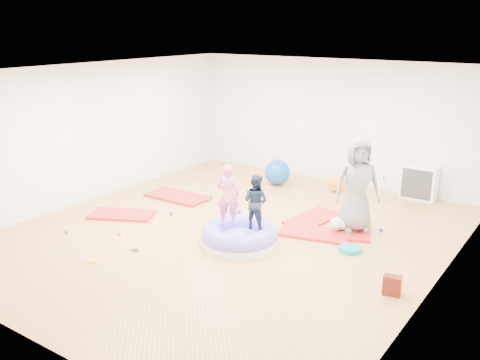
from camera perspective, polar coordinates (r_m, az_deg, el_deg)
The scene contains 19 objects.
room at distance 9.01m, azimuth -1.09°, elevation 2.61°, with size 7.01×8.01×2.81m.
gym_mat_front_left at distance 10.49m, azimuth -12.52°, elevation -3.62°, with size 1.21×0.61×0.05m, color #B21F27.
gym_mat_mid_left at distance 11.35m, azimuth -6.67°, elevation -1.77°, with size 1.34×0.67×0.06m, color #B21F27.
gym_mat_center_back at distance 10.14m, azimuth 7.84°, elevation -4.09°, with size 1.17×0.59×0.05m, color #B21F27.
gym_mat_right at distance 9.44m, azimuth 8.00°, elevation -5.68°, with size 1.21×0.61×0.05m, color #B21F27.
gym_mat_rear_right at distance 9.74m, azimuth 12.18°, elevation -5.22°, with size 1.06×0.53×0.04m, color #B21F27.
inflatable_cushion at distance 8.89m, azimuth -0.06°, elevation -6.02°, with size 1.27×1.27×0.40m.
child_pink at distance 8.75m, azimuth -1.31°, elevation -1.28°, with size 0.38×0.25×1.05m, color #E75E95.
child_navy at distance 8.63m, azimuth 1.67°, elevation -2.01°, with size 0.44×0.35×0.91m, color #172137.
adult_caregiver at distance 9.44m, azimuth 12.37°, elevation -0.46°, with size 0.81×0.53×1.66m, color slate.
infant at distance 9.58m, azimuth 10.55°, elevation -4.60°, with size 0.38×0.39×0.22m.
ball_pit_balls at distance 9.74m, azimuth -3.71°, elevation -4.77°, with size 4.58×3.88×0.07m.
exercise_ball_blue at distance 12.16m, azimuth 4.01°, elevation 0.84°, with size 0.58×0.58×0.58m, color #0E49A2.
exercise_ball_orange at distance 11.85m, azimuth 10.28°, elevation -0.31°, with size 0.39×0.39×0.39m, color orange.
infant_play_gym at distance 11.46m, azimuth 13.90°, elevation -0.36°, with size 0.66×0.62×0.50m.
cube_shelf at distance 11.73m, azimuth 18.54°, elevation -0.25°, with size 0.72×0.35×0.72m.
balance_disc at distance 8.87m, azimuth 11.65°, elevation -7.24°, with size 0.36×0.36×0.08m, color #0C878F.
backpack at distance 7.65m, azimuth 15.91°, elevation -10.77°, with size 0.24×0.15×0.28m, color maroon.
yellow_toy at distance 8.68m, azimuth -15.45°, elevation -8.27°, with size 0.18×0.18×0.03m, color #E9B411.
Camera 1 is at (5.13, -7.09, 3.55)m, focal length 40.00 mm.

